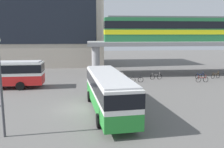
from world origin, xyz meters
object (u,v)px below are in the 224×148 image
Objects in this scene: bus_main at (108,89)px; bicycle_brown at (215,76)px; pedestrian_by_bike_rack at (125,83)px; bicycle_red at (202,79)px; bicycle_black at (137,80)px; bicycle_blue at (200,76)px; pedestrian_waiting_near_stop at (106,84)px; station_building at (33,24)px; bicycle_silver at (156,77)px; train at (182,29)px.

bus_main reaches higher than bicycle_brown.
pedestrian_by_bike_rack is at bearing -156.99° from bicycle_brown.
bicycle_red is 4.14m from bicycle_brown.
bicycle_brown is at bearing 8.11° from bicycle_black.
bicycle_blue is 9.81m from bicycle_black.
bus_main is 7.87m from pedestrian_waiting_near_stop.
bicycle_silver is (20.70, -18.47, -8.07)m from station_building.
station_building is at bearing 147.97° from bicycle_brown.
bicycle_black is at bearing -49.04° from station_building.
bicycle_silver and bicycle_black have the same top height.
bicycle_brown is at bearing 20.06° from pedestrian_waiting_near_stop.
bicycle_silver is at bearing 28.95° from bicycle_black.
train reaches higher than pedestrian_by_bike_rack.
bicycle_blue is (14.46, 13.72, -1.63)m from bus_main.
station_building is 16.15× the size of pedestrian_by_bike_rack.
station_building reaches higher than bicycle_silver.
bus_main is at bearing -125.77° from train.
bicycle_blue is (27.21, -18.56, -8.07)m from station_building.
station_building is 35.31m from bus_main.
station_building is 29.48m from train.
pedestrian_by_bike_rack is at bearing -135.22° from train.
bus_main reaches higher than bicycle_black.
pedestrian_waiting_near_stop is (-7.61, -6.05, 0.40)m from bicycle_silver.
bus_main is 6.53× the size of bicycle_blue.
station_building reaches higher than bicycle_brown.
pedestrian_waiting_near_stop is (-12.78, -10.45, -6.43)m from train.
train is 9.63m from bicycle_silver.
pedestrian_waiting_near_stop reaches higher than bicycle_blue.
station_building is 35.81m from bicycle_brown.
bicycle_red is at bearing 17.78° from pedestrian_by_bike_rack.
bus_main is at bearing -140.30° from bicycle_red.
pedestrian_waiting_near_stop is (-14.12, -5.96, 0.40)m from bicycle_blue.
train is at bearing -28.53° from station_building.
bicycle_blue is at bearing -178.52° from bicycle_brown.
station_building is 1.15× the size of train.
bicycle_red is at bearing -110.24° from bicycle_blue.
train is at bearing 106.56° from bicycle_blue.
pedestrian_waiting_near_stop reaches higher than bicycle_silver.
bicycle_silver is at bearing 60.08° from bus_main.
bicycle_black is (-8.33, -6.15, -6.82)m from train.
pedestrian_waiting_near_stop reaches higher than bicycle_black.
bicycle_silver is 3.61m from bicycle_black.
bus_main reaches higher than bicycle_blue.
pedestrian_by_bike_rack is 1.07× the size of pedestrian_waiting_near_stop.
bicycle_brown is at bearing 37.74° from bicycle_red.
bicycle_blue is at bearing 43.50° from bus_main.
pedestrian_by_bike_rack is (-11.00, -3.53, 0.46)m from bicycle_red.
pedestrian_waiting_near_stop reaches higher than bicycle_red.
pedestrian_by_bike_rack is (2.55, 7.72, -1.17)m from bus_main.
bicycle_brown is (3.27, 2.53, 0.00)m from bicycle_red.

